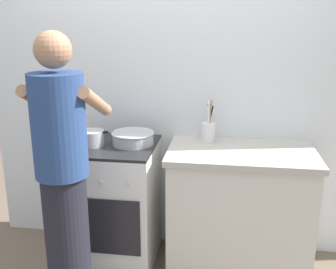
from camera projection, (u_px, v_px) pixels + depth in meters
name	position (u px, v px, depth m)	size (l,w,h in m)	color
back_wall	(195.00, 89.00, 2.97)	(3.20, 0.10, 2.50)	silver
countertop	(238.00, 211.00, 2.81)	(1.00, 0.60, 0.90)	silver
stove_range	(115.00, 203.00, 2.94)	(0.60, 0.62, 0.90)	white
pot	(92.00, 138.00, 2.79)	(0.24, 0.18, 0.11)	#B2B2B7
mixing_bowl	(133.00, 138.00, 2.81)	(0.31, 0.31, 0.09)	#B7B7BC
utensil_crock	(208.00, 130.00, 2.86)	(0.10, 0.10, 0.31)	silver
person	(63.00, 181.00, 2.28)	(0.41, 0.50, 1.70)	black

